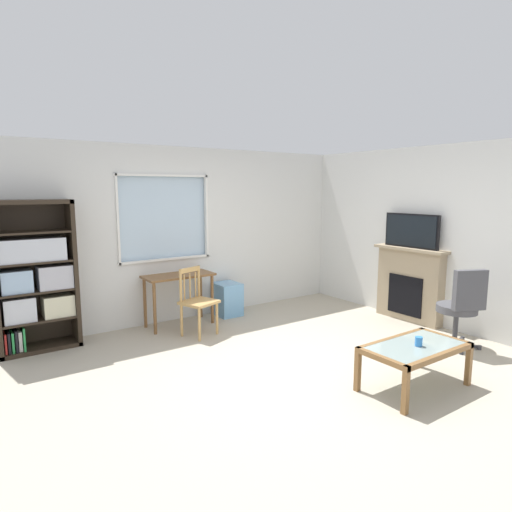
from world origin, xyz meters
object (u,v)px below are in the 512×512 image
Objects in this scene: bookshelf at (35,279)px; office_chair at (462,304)px; desk_under_window at (179,283)px; plastic_drawer_unit at (227,299)px; fireplace at (409,284)px; tv at (411,231)px; coffee_table at (415,351)px; wooden_chair at (197,301)px; sippy_cup at (419,341)px.

bookshelf is 1.81× the size of office_chair.
plastic_drawer_unit is at bearing 3.46° from desk_under_window.
bookshelf reaches higher than plastic_drawer_unit.
fireplace reaches higher than desk_under_window.
office_chair is at bearing -114.24° from fireplace.
tv is (4.68, -1.82, 0.46)m from bookshelf.
plastic_drawer_unit is 3.20m from coffee_table.
desk_under_window is 0.93× the size of coffee_table.
wooden_chair is (0.02, -0.52, -0.15)m from desk_under_window.
coffee_table is (-1.88, -1.43, -0.17)m from fireplace.
wooden_chair reaches higher than desk_under_window.
fireplace is 1.30× the size of tv.
desk_under_window is 1.08× the size of wooden_chair.
wooden_chair is 3.11m from fireplace.
wooden_chair is 1.03× the size of tv.
coffee_table is at bearing -72.06° from desk_under_window.
bookshelf is 1.60× the size of fireplace.
office_chair is 1.43m from sippy_cup.
tv is (2.05, -1.76, 1.08)m from plastic_drawer_unit.
desk_under_window reaches higher than coffee_table.
tv is at bearing 37.68° from coffee_table.
desk_under_window is 0.54m from wooden_chair.
plastic_drawer_unit is 2.73m from fireplace.
desk_under_window is 3.34m from sippy_cup.
desk_under_window is at bearing 107.94° from coffee_table.
fireplace is 2.37m from coffee_table.
desk_under_window reaches higher than sippy_cup.
bookshelf is 2.70m from plastic_drawer_unit.
fireplace is at bearing 37.41° from coffee_table.
office_chair is 0.96× the size of coffee_table.
tv is 0.87× the size of office_chair.
tv is 2.51m from sippy_cup.
tv reaches higher than office_chair.
tv reaches higher than wooden_chair.
bookshelf reaches higher than office_chair.
desk_under_window is 1.12× the size of tv.
office_chair is at bearing 13.93° from coffee_table.
fireplace is at bearing -40.43° from plastic_drawer_unit.
bookshelf is at bearing 176.55° from desk_under_window.
fireplace is 1.08× the size of coffee_table.
desk_under_window is 3.69m from office_chair.
wooden_chair is at bearing -18.92° from bookshelf.
wooden_chair is 1.79× the size of plastic_drawer_unit.
wooden_chair reaches higher than coffee_table.
bookshelf is at bearing 130.66° from sippy_cup.
wooden_chair is at bearing -144.98° from plastic_drawer_unit.
bookshelf reaches higher than tv.
bookshelf reaches higher than wooden_chair.
plastic_drawer_unit is (0.83, 0.05, -0.36)m from desk_under_window.
wooden_chair is 3.30m from office_chair.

